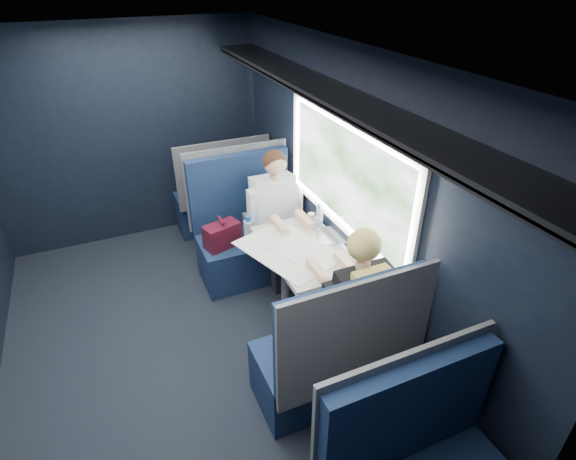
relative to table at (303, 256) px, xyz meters
name	(u,v)px	position (x,y,z in m)	size (l,w,h in m)	color
ground	(188,352)	(-1.03, 0.00, -0.67)	(2.80, 4.20, 0.01)	black
room_shell	(166,189)	(-1.01, 0.00, 0.81)	(3.00, 4.40, 2.40)	black
table	(303,256)	(0.00, 0.00, 0.00)	(0.62, 1.00, 0.74)	#54565E
seat_bay_near	(247,235)	(-0.19, 0.87, -0.24)	(1.04, 0.62, 1.26)	#0D1A39
seat_bay_far	(333,358)	(-0.18, -0.87, -0.25)	(1.04, 0.62, 1.26)	#0D1A39
seat_row_front	(221,197)	(-0.18, 1.80, -0.25)	(1.04, 0.51, 1.16)	#0D1A39
man	(278,212)	(0.07, 0.70, 0.06)	(0.53, 0.56, 1.32)	black
woman	(355,299)	(0.07, -0.71, 0.06)	(0.53, 0.56, 1.32)	black
papers	(289,250)	(-0.12, 0.03, 0.08)	(0.56, 0.81, 0.01)	white
laptop	(336,229)	(0.35, 0.08, 0.14)	(0.30, 0.34, 0.22)	silver
bottle_small	(320,216)	(0.30, 0.29, 0.17)	(0.06, 0.06, 0.21)	silver
cup	(311,218)	(0.26, 0.37, 0.12)	(0.06, 0.06, 0.08)	white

